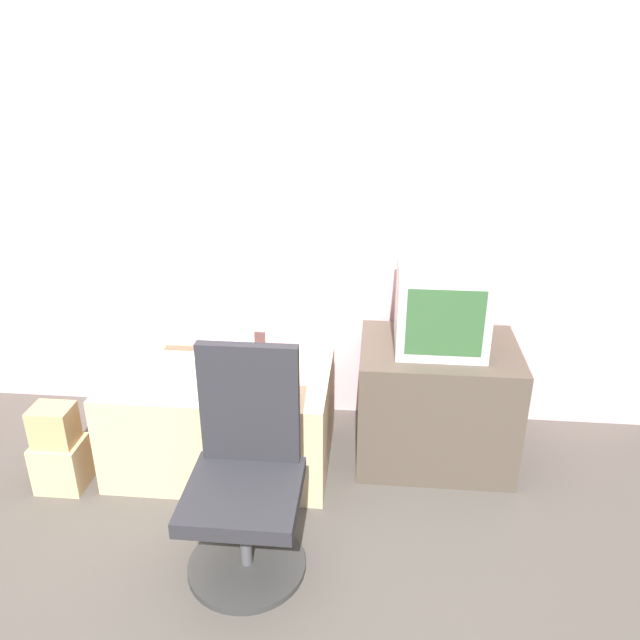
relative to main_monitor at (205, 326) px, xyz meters
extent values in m
plane|color=#4C4742|center=(0.37, -0.89, -0.74)|extent=(12.00, 12.00, 0.00)
cube|color=beige|center=(0.37, 0.43, 0.56)|extent=(4.40, 0.05, 2.60)
cube|color=#CCB289|center=(0.11, -0.16, -0.47)|extent=(1.15, 0.72, 0.55)
cube|color=#4C4238|center=(1.25, 0.00, -0.40)|extent=(0.83, 0.62, 0.67)
cylinder|color=silver|center=(0.00, 0.00, -0.18)|extent=(0.18, 0.18, 0.02)
cylinder|color=silver|center=(0.00, 0.00, -0.14)|extent=(0.10, 0.10, 0.06)
cube|color=silver|center=(0.00, 0.00, 0.03)|extent=(0.53, 0.01, 0.31)
cube|color=silver|center=(0.00, 0.00, 0.03)|extent=(0.50, 0.02, 0.29)
cube|color=silver|center=(0.01, -0.24, -0.18)|extent=(0.31, 0.12, 0.01)
ellipsoid|color=black|center=(0.22, -0.25, -0.18)|extent=(0.06, 0.03, 0.03)
cube|color=#B7B7BC|center=(1.24, 0.02, 0.15)|extent=(0.45, 0.45, 0.44)
cube|color=#335B33|center=(1.24, -0.20, 0.15)|extent=(0.37, 0.01, 0.34)
cylinder|color=#333333|center=(0.39, -0.93, -0.72)|extent=(0.52, 0.52, 0.03)
cylinder|color=#4C4C51|center=(0.39, -0.93, -0.54)|extent=(0.05, 0.05, 0.33)
cube|color=#28282D|center=(0.39, -0.93, -0.34)|extent=(0.48, 0.48, 0.07)
cube|color=#28282D|center=(0.39, -0.72, -0.03)|extent=(0.43, 0.05, 0.56)
cube|color=#D1B27F|center=(-0.68, -0.46, -0.61)|extent=(0.24, 0.20, 0.27)
cube|color=tan|center=(-0.68, -0.46, -0.37)|extent=(0.20, 0.16, 0.21)
camera|label=1|loc=(0.90, -2.97, 1.37)|focal=35.00mm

